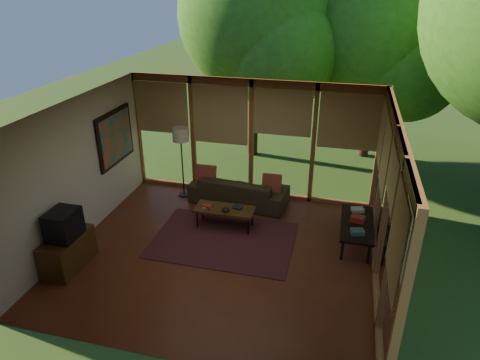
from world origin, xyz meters
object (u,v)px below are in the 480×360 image
(media_cabinet, at_px, (68,251))
(television, at_px, (63,225))
(coffee_table, at_px, (225,210))
(side_console, at_px, (357,225))
(floor_lamp, at_px, (181,138))
(sofa, at_px, (239,190))

(media_cabinet, bearing_deg, television, 0.00)
(coffee_table, bearing_deg, television, -139.55)
(media_cabinet, distance_m, television, 0.55)
(television, relative_size, side_console, 0.39)
(media_cabinet, height_order, floor_lamp, floor_lamp)
(television, distance_m, floor_lamp, 3.24)
(television, xyz_separation_m, coffee_table, (2.27, 1.93, -0.46))
(sofa, height_order, side_console, sofa)
(coffee_table, xyz_separation_m, side_console, (2.58, 0.03, 0.02))
(sofa, xyz_separation_m, side_console, (2.56, -1.04, 0.10))
(side_console, bearing_deg, television, -157.95)
(television, height_order, side_console, television)
(sofa, xyz_separation_m, media_cabinet, (-2.31, -3.01, -0.01))
(sofa, height_order, television, television)
(television, bearing_deg, sofa, 52.72)
(media_cabinet, xyz_separation_m, television, (0.02, 0.00, 0.55))
(television, relative_size, floor_lamp, 0.33)
(media_cabinet, distance_m, side_console, 5.25)
(sofa, bearing_deg, coffee_table, 94.84)
(television, distance_m, side_console, 5.25)
(floor_lamp, relative_size, coffee_table, 1.38)
(media_cabinet, xyz_separation_m, coffee_table, (2.29, 1.93, 0.09))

